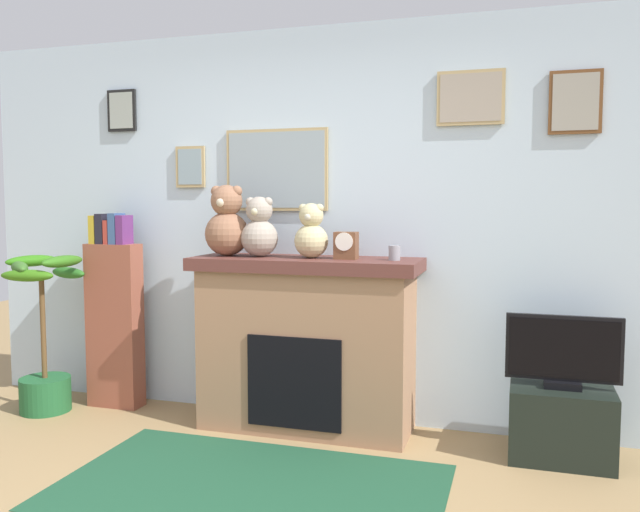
{
  "coord_description": "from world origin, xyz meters",
  "views": [
    {
      "loc": [
        1.26,
        -2.21,
        1.46
      ],
      "look_at": [
        0.05,
        1.7,
        1.12
      ],
      "focal_mm": 36.78,
      "sensor_mm": 36.0,
      "label": 1
    }
  ],
  "objects_px": {
    "teddy_bear_cream": "(227,224)",
    "candle_jar": "(394,253)",
    "fireplace": "(306,343)",
    "bookshelf": "(115,317)",
    "teddy_bear_grey": "(311,233)",
    "television": "(563,353)",
    "mantel_clock": "(346,245)",
    "teddy_bear_tan": "(259,230)",
    "potted_plant": "(44,351)",
    "tv_stand": "(561,423)"
  },
  "relations": [
    {
      "from": "teddy_bear_cream",
      "to": "candle_jar",
      "type": "bearing_deg",
      "value": 0.03
    },
    {
      "from": "fireplace",
      "to": "bookshelf",
      "type": "height_order",
      "value": "bookshelf"
    },
    {
      "from": "bookshelf",
      "to": "candle_jar",
      "type": "bearing_deg",
      "value": -1.69
    },
    {
      "from": "teddy_bear_grey",
      "to": "television",
      "type": "bearing_deg",
      "value": -1.58
    },
    {
      "from": "fireplace",
      "to": "teddy_bear_grey",
      "type": "distance_m",
      "value": 0.7
    },
    {
      "from": "mantel_clock",
      "to": "teddy_bear_tan",
      "type": "height_order",
      "value": "teddy_bear_tan"
    },
    {
      "from": "potted_plant",
      "to": "mantel_clock",
      "type": "xyz_separation_m",
      "value": [
        2.11,
        0.19,
        0.76
      ]
    },
    {
      "from": "potted_plant",
      "to": "teddy_bear_cream",
      "type": "height_order",
      "value": "teddy_bear_cream"
    },
    {
      "from": "television",
      "to": "teddy_bear_cream",
      "type": "xyz_separation_m",
      "value": [
        -2.08,
        0.04,
        0.7
      ]
    },
    {
      "from": "potted_plant",
      "to": "teddy_bear_grey",
      "type": "height_order",
      "value": "teddy_bear_grey"
    },
    {
      "from": "television",
      "to": "teddy_bear_cream",
      "type": "bearing_deg",
      "value": 178.86
    },
    {
      "from": "bookshelf",
      "to": "mantel_clock",
      "type": "distance_m",
      "value": 1.8
    },
    {
      "from": "bookshelf",
      "to": "teddy_bear_tan",
      "type": "bearing_deg",
      "value": -3.02
    },
    {
      "from": "fireplace",
      "to": "television",
      "type": "distance_m",
      "value": 1.54
    },
    {
      "from": "mantel_clock",
      "to": "teddy_bear_grey",
      "type": "relative_size",
      "value": 0.49
    },
    {
      "from": "bookshelf",
      "to": "teddy_bear_tan",
      "type": "relative_size",
      "value": 3.57
    },
    {
      "from": "fireplace",
      "to": "television",
      "type": "xyz_separation_m",
      "value": [
        1.54,
        -0.06,
        0.05
      ]
    },
    {
      "from": "bookshelf",
      "to": "mantel_clock",
      "type": "bearing_deg",
      "value": -2.05
    },
    {
      "from": "teddy_bear_grey",
      "to": "teddy_bear_cream",
      "type": "bearing_deg",
      "value": -179.99
    },
    {
      "from": "teddy_bear_tan",
      "to": "teddy_bear_grey",
      "type": "xyz_separation_m",
      "value": [
        0.35,
        0.0,
        -0.02
      ]
    },
    {
      "from": "television",
      "to": "mantel_clock",
      "type": "bearing_deg",
      "value": 178.19
    },
    {
      "from": "bookshelf",
      "to": "mantel_clock",
      "type": "relative_size",
      "value": 8.22
    },
    {
      "from": "teddy_bear_grey",
      "to": "teddy_bear_tan",
      "type": "bearing_deg",
      "value": -179.99
    },
    {
      "from": "bookshelf",
      "to": "mantel_clock",
      "type": "xyz_separation_m",
      "value": [
        1.72,
        -0.06,
        0.55
      ]
    },
    {
      "from": "bookshelf",
      "to": "television",
      "type": "bearing_deg",
      "value": -1.95
    },
    {
      "from": "potted_plant",
      "to": "tv_stand",
      "type": "distance_m",
      "value": 3.39
    },
    {
      "from": "fireplace",
      "to": "potted_plant",
      "type": "relative_size",
      "value": 1.32
    },
    {
      "from": "bookshelf",
      "to": "teddy_bear_cream",
      "type": "height_order",
      "value": "teddy_bear_cream"
    },
    {
      "from": "potted_plant",
      "to": "teddy_bear_cream",
      "type": "xyz_separation_m",
      "value": [
        1.31,
        0.19,
        0.89
      ]
    },
    {
      "from": "potted_plant",
      "to": "television",
      "type": "distance_m",
      "value": 3.39
    },
    {
      "from": "fireplace",
      "to": "television",
      "type": "height_order",
      "value": "fireplace"
    },
    {
      "from": "tv_stand",
      "to": "teddy_bear_grey",
      "type": "relative_size",
      "value": 1.63
    },
    {
      "from": "fireplace",
      "to": "potted_plant",
      "type": "xyz_separation_m",
      "value": [
        -1.85,
        -0.21,
        -0.13
      ]
    },
    {
      "from": "bookshelf",
      "to": "mantel_clock",
      "type": "height_order",
      "value": "bookshelf"
    },
    {
      "from": "fireplace",
      "to": "candle_jar",
      "type": "bearing_deg",
      "value": -1.79
    },
    {
      "from": "teddy_bear_grey",
      "to": "candle_jar",
      "type": "bearing_deg",
      "value": 0.05
    },
    {
      "from": "bookshelf",
      "to": "teddy_bear_cream",
      "type": "bearing_deg",
      "value": -3.78
    },
    {
      "from": "fireplace",
      "to": "teddy_bear_grey",
      "type": "relative_size",
      "value": 4.22
    },
    {
      "from": "mantel_clock",
      "to": "potted_plant",
      "type": "bearing_deg",
      "value": -174.76
    },
    {
      "from": "television",
      "to": "teddy_bear_cream",
      "type": "relative_size",
      "value": 1.35
    },
    {
      "from": "potted_plant",
      "to": "tv_stand",
      "type": "bearing_deg",
      "value": 2.62
    },
    {
      "from": "candle_jar",
      "to": "teddy_bear_grey",
      "type": "bearing_deg",
      "value": -179.95
    },
    {
      "from": "fireplace",
      "to": "teddy_bear_cream",
      "type": "bearing_deg",
      "value": -178.05
    },
    {
      "from": "mantel_clock",
      "to": "tv_stand",
      "type": "bearing_deg",
      "value": -1.74
    },
    {
      "from": "bookshelf",
      "to": "television",
      "type": "xyz_separation_m",
      "value": [
        2.99,
        -0.1,
        -0.03
      ]
    },
    {
      "from": "bookshelf",
      "to": "potted_plant",
      "type": "bearing_deg",
      "value": -147.23
    },
    {
      "from": "candle_jar",
      "to": "teddy_bear_grey",
      "type": "xyz_separation_m",
      "value": [
        -0.53,
        -0.0,
        0.11
      ]
    },
    {
      "from": "bookshelf",
      "to": "potted_plant",
      "type": "relative_size",
      "value": 1.26
    },
    {
      "from": "teddy_bear_cream",
      "to": "teddy_bear_tan",
      "type": "xyz_separation_m",
      "value": [
        0.23,
        0.0,
        -0.03
      ]
    },
    {
      "from": "teddy_bear_tan",
      "to": "teddy_bear_cream",
      "type": "bearing_deg",
      "value": -179.98
    }
  ]
}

